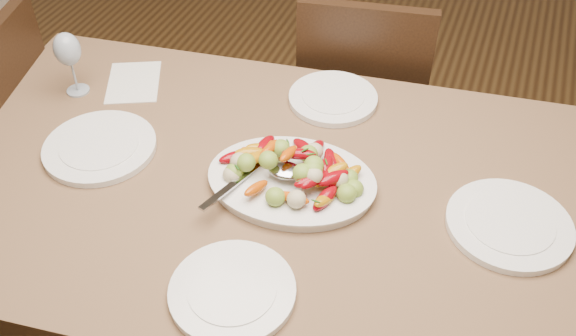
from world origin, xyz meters
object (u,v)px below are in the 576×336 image
Objects in this scene: plate_near at (232,291)px; wine_glass at (71,62)px; dining_table at (288,280)px; plate_right at (509,225)px; plate_left at (100,147)px; serving_platter at (292,183)px; plate_far at (333,98)px; chair_far at (363,99)px.

plate_near is 0.89m from wine_glass.
plate_near reaches higher than dining_table.
plate_right is at bearing -4.98° from wine_glass.
plate_left and plate_near have the same top height.
serving_platter is 0.52m from plate_right.
plate_far is 0.95× the size of plate_near.
plate_far is at bearing 90.27° from dining_table.
wine_glass reaches higher than plate_right.
plate_near is (0.01, -1.14, 0.29)m from chair_far.
chair_far reaches higher than plate_left.
chair_far is 3.22× the size of plate_left.
serving_platter is at bearing -12.15° from wine_glass.
plate_far is at bearing 148.47° from plate_right.
chair_far is 0.84m from serving_platter.
dining_table is 6.85× the size of plate_near.
dining_table is at bearing -89.73° from plate_far.
serving_platter is at bearing 21.64° from dining_table.
plate_near is at bearing -89.33° from dining_table.
plate_left is 0.66m from plate_far.
plate_right is 1.08× the size of plate_near.
wine_glass is (-0.72, 0.16, 0.48)m from dining_table.
plate_right is at bearing 5.22° from plate_left.
plate_near is at bearing -89.54° from plate_far.
serving_platter is 1.98× the size of wine_glass.
dining_table is 6.34× the size of plate_right.
plate_right and plate_far have the same top height.
plate_left and plate_right have the same top height.
dining_table is 6.24× the size of plate_left.
plate_near is at bearing -142.85° from plate_right.
plate_far reaches higher than dining_table.
serving_platter reaches higher than dining_table.
plate_near is at bearing -34.99° from wine_glass.
plate_left is at bearing 49.69° from chair_far.
plate_left is at bearing 149.69° from plate_near.
dining_table is 0.39m from serving_platter.
plate_left is 0.60m from plate_near.
serving_platter is 0.52m from plate_left.
plate_far is at bearing 16.82° from wine_glass.
plate_far is 1.25× the size of wine_glass.
dining_table is 8.98× the size of wine_glass.
plate_right is (1.04, 0.10, 0.00)m from plate_left.
chair_far is at bearing 90.96° from serving_platter.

